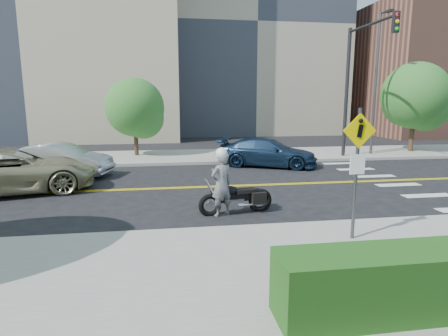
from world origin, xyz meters
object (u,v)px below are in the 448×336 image
(pedestrian_sign, at_px, (357,162))
(motorcycle, at_px, (236,191))
(motorcyclist, at_px, (222,182))
(suv, at_px, (12,171))
(parked_car_silver, at_px, (61,160))
(parked_car_blue, at_px, (268,152))

(pedestrian_sign, distance_m, motorcycle, 3.82)
(motorcyclist, relative_size, suv, 0.35)
(suv, xyz_separation_m, parked_car_silver, (0.93, 2.83, -0.08))
(motorcycle, bearing_deg, motorcyclist, -168.49)
(motorcyclist, bearing_deg, parked_car_blue, -139.07)
(motorcyclist, bearing_deg, pedestrian_sign, 110.27)
(suv, distance_m, parked_car_silver, 2.98)
(motorcyclist, bearing_deg, parked_car_silver, -72.07)
(motorcycle, distance_m, parked_car_silver, 9.24)
(pedestrian_sign, relative_size, suv, 0.52)
(suv, xyz_separation_m, parked_car_blue, (10.54, 3.92, -0.09))
(suv, bearing_deg, motorcyclist, -134.08)
(parked_car_silver, bearing_deg, motorcyclist, -122.25)
(motorcyclist, height_order, motorcycle, motorcyclist)
(motorcyclist, relative_size, parked_car_blue, 0.41)
(motorcyclist, distance_m, parked_car_silver, 9.04)
(motorcyclist, height_order, parked_car_blue, motorcyclist)
(parked_car_silver, height_order, parked_car_blue, parked_car_silver)
(suv, height_order, parked_car_blue, suv)
(motorcyclist, xyz_separation_m, parked_car_blue, (3.47, 7.72, -0.28))
(pedestrian_sign, xyz_separation_m, parked_car_silver, (-8.82, 9.29, -1.24))
(motorcycle, xyz_separation_m, parked_car_silver, (-6.61, 6.45, 0.05))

